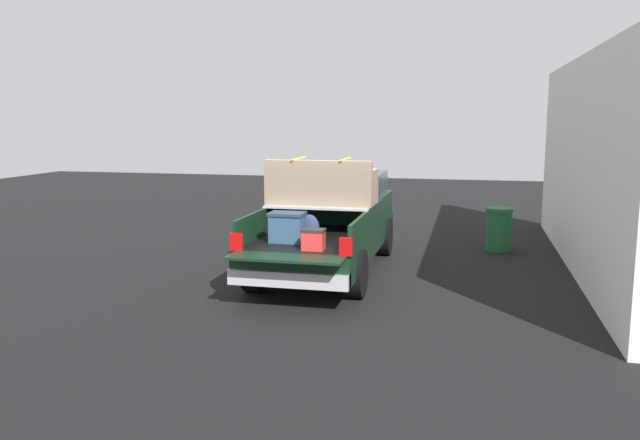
% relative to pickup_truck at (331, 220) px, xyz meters
% --- Properties ---
extents(ground_plane, '(40.00, 40.00, 0.00)m').
position_rel_pickup_truck_xyz_m(ground_plane, '(-0.35, -0.00, -0.95)').
color(ground_plane, black).
extents(pickup_truck, '(6.05, 2.06, 2.23)m').
position_rel_pickup_truck_xyz_m(pickup_truck, '(0.00, 0.00, 0.00)').
color(pickup_truck, black).
rests_on(pickup_truck, ground_plane).
extents(building_facade, '(10.41, 0.36, 4.13)m').
position_rel_pickup_truck_xyz_m(building_facade, '(1.01, -4.82, 1.12)').
color(building_facade, white).
rests_on(building_facade, ground_plane).
extents(trash_can, '(0.60, 0.60, 0.98)m').
position_rel_pickup_truck_xyz_m(trash_can, '(2.41, -3.33, -0.46)').
color(trash_can, '#1E592D').
rests_on(trash_can, ground_plane).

